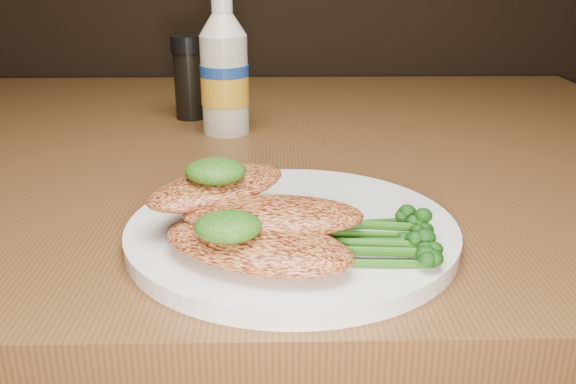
{
  "coord_description": "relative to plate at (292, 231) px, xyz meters",
  "views": [
    {
      "loc": [
        0.09,
        0.35,
        0.96
      ],
      "look_at": [
        0.1,
        0.79,
        0.79
      ],
      "focal_mm": 38.78,
      "sensor_mm": 36.0,
      "label": 1
    }
  ],
  "objects": [
    {
      "name": "mayo_bottle",
      "position": [
        -0.07,
        0.3,
        0.07
      ],
      "size": [
        0.08,
        0.08,
        0.16
      ],
      "primitive_type": null,
      "rotation": [
        0.0,
        0.0,
        -0.41
      ],
      "color": "beige",
      "rests_on": "dining_table"
    },
    {
      "name": "pesto_back",
      "position": [
        -0.06,
        0.0,
        0.05
      ],
      "size": [
        0.06,
        0.06,
        0.02
      ],
      "primitive_type": "ellipsoid",
      "rotation": [
        0.0,
        0.0,
        -0.34
      ],
      "color": "#083407",
      "rests_on": "chicken_back"
    },
    {
      "name": "pepper_grinder",
      "position": [
        -0.12,
        0.38,
        0.05
      ],
      "size": [
        0.05,
        0.05,
        0.11
      ],
      "primitive_type": null,
      "rotation": [
        0.0,
        0.0,
        0.04
      ],
      "color": "black",
      "rests_on": "dining_table"
    },
    {
      "name": "chicken_back",
      "position": [
        -0.06,
        0.01,
        0.03
      ],
      "size": [
        0.13,
        0.13,
        0.02
      ],
      "primitive_type": "ellipsoid",
      "rotation": [
        0.0,
        0.0,
        0.75
      ],
      "color": "#D77A44",
      "rests_on": "plate"
    },
    {
      "name": "chicken_front",
      "position": [
        -0.03,
        -0.06,
        0.02
      ],
      "size": [
        0.15,
        0.12,
        0.02
      ],
      "primitive_type": "ellipsoid",
      "rotation": [
        0.0,
        0.0,
        -0.43
      ],
      "color": "#D77A44",
      "rests_on": "plate"
    },
    {
      "name": "broccolini_bundle",
      "position": [
        0.04,
        -0.04,
        0.02
      ],
      "size": [
        0.15,
        0.14,
        0.02
      ],
      "primitive_type": null,
      "rotation": [
        0.0,
        0.0,
        -0.38
      ],
      "color": "#225913",
      "rests_on": "plate"
    },
    {
      "name": "pesto_front",
      "position": [
        -0.04,
        -0.07,
        0.03
      ],
      "size": [
        0.05,
        0.05,
        0.02
      ],
      "primitive_type": "ellipsoid",
      "rotation": [
        0.0,
        0.0,
        -0.15
      ],
      "color": "#083407",
      "rests_on": "chicken_front"
    },
    {
      "name": "chicken_mid",
      "position": [
        -0.01,
        -0.03,
        0.03
      ],
      "size": [
        0.13,
        0.07,
        0.02
      ],
      "primitive_type": "ellipsoid",
      "rotation": [
        0.0,
        0.0,
        -0.05
      ],
      "color": "#D77A44",
      "rests_on": "plate"
    },
    {
      "name": "plate",
      "position": [
        0.0,
        0.0,
        0.0
      ],
      "size": [
        0.25,
        0.25,
        0.01
      ],
      "primitive_type": "cylinder",
      "color": "white",
      "rests_on": "dining_table"
    }
  ]
}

